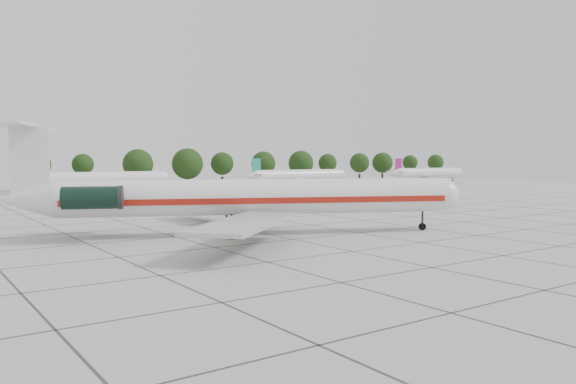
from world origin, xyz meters
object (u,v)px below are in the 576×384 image
Objects in this scene: bg_airliner_e at (429,173)px; bg_airliner_c at (102,179)px; ground_crew at (442,205)px; main_airliner at (236,197)px; bg_airliner_d at (299,176)px.

bg_airliner_c is at bearing 176.25° from bg_airliner_e.
ground_crew is 0.06× the size of bg_airliner_c.
bg_airliner_e reaches higher than ground_crew.
ground_crew is (36.44, 5.29, -2.90)m from main_airliner.
bg_airliner_c is (-26.20, 70.71, 2.12)m from ground_crew.
bg_airliner_c is 1.00× the size of bg_airliner_d.
ground_crew is at bearing -109.56° from bg_airliner_d.
bg_airliner_c and bg_airliner_e have the same top height.
main_airliner reaches higher than bg_airliner_c.
bg_airliner_c and bg_airliner_d have the same top height.
ground_crew is 0.06× the size of bg_airliner_e.
bg_airliner_c is 98.03m from bg_airliner_e.
main_airliner is 36.93m from ground_crew.
main_airliner is at bearing -147.22° from bg_airliner_e.
main_airliner reaches higher than ground_crew.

